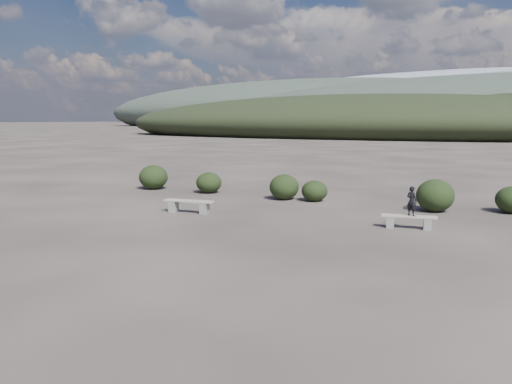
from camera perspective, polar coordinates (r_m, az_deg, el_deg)
The scene contains 10 objects.
ground at distance 14.25m, azimuth -6.67°, elevation -6.18°, with size 1200.00×1200.00×0.00m, color #2B2521.
bench_left at distance 19.24m, azimuth -7.69°, elevation -1.51°, with size 2.01×0.74×0.49m.
bench_right at distance 17.07m, azimuth 17.06°, elevation -3.16°, with size 1.79×0.72×0.44m.
seated_person at distance 16.96m, azimuth 17.37°, elevation -0.99°, with size 0.35×0.23×0.97m, color black.
shrub_a at distance 24.36m, azimuth -5.41°, elevation 1.08°, with size 1.24×1.24×1.01m, color black.
shrub_b at distance 22.27m, azimuth 3.24°, elevation 0.58°, with size 1.32×1.32×1.13m, color black.
shrub_c at distance 21.92m, azimuth 6.70°, elevation 0.13°, with size 1.14×1.14×0.91m, color black.
shrub_d at distance 20.51m, azimuth 19.79°, elevation -0.38°, with size 1.44×1.44×1.26m, color black.
shrub_f at distance 26.12m, azimuth -11.64°, elevation 1.68°, with size 1.47×1.47×1.24m, color black.
mountain_ridges at distance 350.77m, azimuth 26.05°, elevation 8.64°, with size 500.00×400.00×56.00m.
Camera 1 is at (7.94, -11.29, 3.54)m, focal length 35.00 mm.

